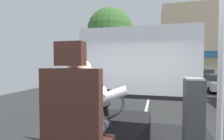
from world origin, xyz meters
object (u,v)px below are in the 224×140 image
driver_seat (77,137)px  handrail_pole (221,88)px  steering_console (114,126)px  fare_box (193,119)px  parked_car_silver (218,82)px  bus_driver (83,111)px  parked_car_charcoal (202,76)px  parked_car_white (192,74)px

driver_seat → handrail_pole: 1.16m
steering_console → fare_box: 1.15m
driver_seat → parked_car_silver: size_ratio=0.34×
bus_driver → parked_car_charcoal: size_ratio=0.19×
driver_seat → parked_car_white: 23.33m
driver_seat → steering_console: (-0.00, 1.27, -0.37)m
parked_car_white → driver_seat: bearing=-102.6°
handrail_pole → parked_car_silver: handrail_pole is taller
bus_driver → handrail_pole: bearing=-0.6°
steering_console → parked_car_white: size_ratio=0.25×
driver_seat → bus_driver: size_ratio=1.83×
parked_car_charcoal → driver_seat: bearing=-106.0°
parked_car_silver → parked_car_white: parked_car_white is taller
parked_car_charcoal → bus_driver: bearing=-106.1°
steering_console → handrail_pole: bearing=-47.3°
bus_driver → handrail_pole: size_ratio=0.36×
bus_driver → fare_box: bus_driver is taller
handrail_pole → parked_car_charcoal: 17.96m
parked_car_silver → fare_box: bearing=-108.5°
bus_driver → parked_car_silver: bus_driver is taller
bus_driver → handrail_pole: (1.07, -0.01, 0.24)m
driver_seat → fare_box: driver_seat is taller
bus_driver → steering_console: (-0.00, 1.16, -0.56)m
bus_driver → parked_car_white: 23.22m
handrail_pole → parked_car_white: (4.03, 22.65, -1.21)m
fare_box → handrail_pole: bearing=-89.9°
handrail_pole → parked_car_white: size_ratio=0.47×
driver_seat → parked_car_white: driver_seat is taller
fare_box → parked_car_white: bearing=79.5°
handrail_pole → parked_car_silver: bearing=72.7°
fare_box → parked_car_white: size_ratio=0.23×
parked_car_charcoal → steering_console: bearing=-107.1°
driver_seat → steering_console: bearing=90.0°
handrail_pole → parked_car_white: 23.03m
fare_box → parked_car_silver: 12.27m
bus_driver → parked_car_white: bearing=77.3°
driver_seat → bus_driver: bearing=90.0°
fare_box → parked_car_white: fare_box is taller
driver_seat → handrail_pole: handrail_pole is taller
bus_driver → parked_car_silver: (4.96, 12.50, -0.99)m
parked_car_silver → parked_car_white: size_ratio=0.93×
handrail_pole → parked_car_charcoal: size_ratio=0.53×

